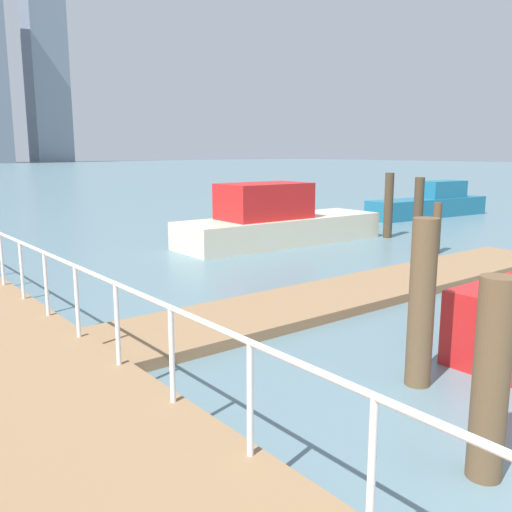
# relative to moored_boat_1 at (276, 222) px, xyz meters

# --- Properties ---
(ground_plane) EXTENTS (300.00, 300.00, 0.00)m
(ground_plane) POSITION_rel_moored_boat_1_xyz_m (-6.00, 6.55, -0.74)
(ground_plane) COLOR slate
(floating_dock) EXTENTS (13.50, 2.00, 0.18)m
(floating_dock) POSITION_rel_moored_boat_1_xyz_m (-2.75, -6.26, -0.65)
(floating_dock) COLOR #93704C
(floating_dock) RESTS_ON ground_plane
(boardwalk_railing) EXTENTS (0.06, 24.42, 1.08)m
(boardwalk_railing) POSITION_rel_moored_boat_1_xyz_m (-9.15, -6.33, 0.47)
(boardwalk_railing) COLOR white
(boardwalk_railing) RESTS_ON boardwalk
(dock_piling_0) EXTENTS (0.33, 0.33, 1.96)m
(dock_piling_0) POSITION_rel_moored_boat_1_xyz_m (-7.22, -11.53, 0.24)
(dock_piling_0) COLOR brown
(dock_piling_0) RESTS_ON ground_plane
(dock_piling_2) EXTENTS (0.33, 0.33, 2.23)m
(dock_piling_2) POSITION_rel_moored_boat_1_xyz_m (-5.92, -9.85, 0.37)
(dock_piling_2) COLOR brown
(dock_piling_2) RESTS_ON ground_plane
(dock_piling_3) EXTENTS (0.30, 0.30, 2.26)m
(dock_piling_3) POSITION_rel_moored_boat_1_xyz_m (2.86, -3.52, 0.39)
(dock_piling_3) COLOR #473826
(dock_piling_3) RESTS_ON ground_plane
(dock_piling_4) EXTENTS (0.25, 0.25, 1.54)m
(dock_piling_4) POSITION_rel_moored_boat_1_xyz_m (2.60, -4.39, 0.03)
(dock_piling_4) COLOR brown
(dock_piling_4) RESTS_ON ground_plane
(dock_piling_5) EXTENTS (0.31, 0.31, 2.31)m
(dock_piling_5) POSITION_rel_moored_boat_1_xyz_m (4.00, -1.46, 0.41)
(dock_piling_5) COLOR #473826
(dock_piling_5) RESTS_ON ground_plane
(moored_boat_1) EXTENTS (7.41, 2.36, 2.04)m
(moored_boat_1) POSITION_rel_moored_boat_1_xyz_m (0.00, 0.00, 0.00)
(moored_boat_1) COLOR beige
(moored_boat_1) RESTS_ON ground_plane
(moored_boat_3) EXTENTS (6.95, 2.02, 1.66)m
(moored_boat_3) POSITION_rel_moored_boat_1_xyz_m (10.85, 1.46, -0.14)
(moored_boat_3) COLOR #1E6B8C
(moored_boat_3) RESTS_ON ground_plane
(skyline_tower_5) EXTENTS (10.68, 8.23, 48.21)m
(skyline_tower_5) POSITION_rel_moored_boat_1_xyz_m (42.39, 149.14, 23.37)
(skyline_tower_5) COLOR gray
(skyline_tower_5) RESTS_ON ground_plane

